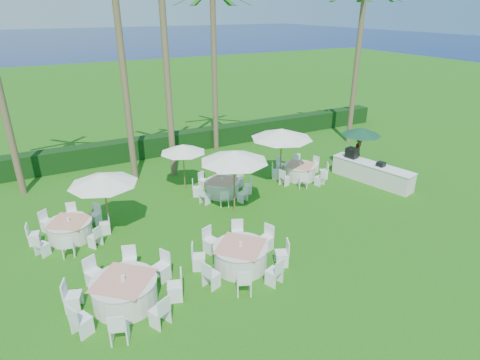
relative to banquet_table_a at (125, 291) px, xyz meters
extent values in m
plane|color=#1E5F10|center=(4.74, 0.70, -0.46)|extent=(120.00, 120.00, 0.00)
cube|color=black|center=(4.74, 12.70, 0.14)|extent=(34.00, 1.00, 1.20)
plane|color=#070F46|center=(4.74, 102.70, -0.46)|extent=(260.00, 260.00, 0.00)
cylinder|color=silver|center=(0.00, 0.00, -0.04)|extent=(1.93, 1.93, 0.84)
cylinder|color=silver|center=(0.00, 0.00, 0.39)|extent=(2.01, 2.01, 0.03)
cube|color=tan|center=(0.00, 0.00, 0.41)|extent=(2.20, 2.20, 0.01)
cylinder|color=silver|center=(0.00, 0.00, 0.50)|extent=(0.13, 0.13, 0.18)
cube|color=white|center=(1.36, 0.66, 0.04)|extent=(0.63, 0.63, 1.01)
cube|color=white|center=(0.49, 1.43, 0.04)|extent=(0.60, 0.60, 1.01)
cube|color=white|center=(-0.66, 1.36, 0.04)|extent=(0.63, 0.63, 1.01)
cube|color=white|center=(-1.43, 0.49, 0.04)|extent=(0.60, 0.60, 1.01)
cube|color=white|center=(-1.36, -0.66, 0.04)|extent=(0.63, 0.63, 1.01)
cube|color=white|center=(-0.49, -1.43, 0.04)|extent=(0.60, 0.60, 1.01)
cube|color=white|center=(0.66, -1.36, 0.04)|extent=(0.63, 0.63, 1.01)
cube|color=white|center=(1.43, -0.49, 0.04)|extent=(0.60, 0.60, 1.01)
cylinder|color=silver|center=(4.02, 0.05, -0.06)|extent=(1.86, 1.86, 0.81)
cylinder|color=silver|center=(4.02, 0.05, 0.35)|extent=(1.94, 1.94, 0.03)
cube|color=tan|center=(4.02, 0.05, 0.38)|extent=(2.12, 2.12, 0.01)
cylinder|color=silver|center=(4.02, 0.05, 0.46)|extent=(0.13, 0.13, 0.17)
cube|color=white|center=(5.37, 0.57, 0.02)|extent=(0.58, 0.58, 0.97)
cube|color=white|center=(4.60, 1.37, 0.02)|extent=(0.60, 0.60, 0.97)
cube|color=white|center=(3.49, 1.40, 0.02)|extent=(0.58, 0.58, 0.97)
cube|color=white|center=(2.69, 0.63, 0.02)|extent=(0.60, 0.60, 0.97)
cube|color=white|center=(2.67, -0.48, 0.02)|extent=(0.58, 0.58, 0.97)
cube|color=white|center=(3.43, -1.28, 0.02)|extent=(0.60, 0.60, 0.97)
cube|color=white|center=(4.54, -1.31, 0.02)|extent=(0.58, 0.58, 0.97)
cube|color=white|center=(5.35, -0.54, 0.02)|extent=(0.60, 0.60, 0.97)
cylinder|color=silver|center=(-1.00, 4.84, -0.10)|extent=(1.67, 1.67, 0.72)
cylinder|color=silver|center=(-1.00, 4.84, 0.27)|extent=(1.74, 1.74, 0.03)
cube|color=tan|center=(-1.00, 4.84, 0.30)|extent=(1.85, 1.85, 0.01)
cylinder|color=silver|center=(-1.00, 4.84, 0.38)|extent=(0.12, 0.12, 0.15)
cube|color=white|center=(0.06, 5.59, -0.03)|extent=(0.56, 0.56, 0.87)
cube|color=white|center=(-0.79, 6.13, -0.03)|extent=(0.47, 0.47, 0.87)
cube|color=white|center=(-1.76, 5.90, -0.03)|extent=(0.56, 0.56, 0.87)
cube|color=white|center=(-2.29, 5.06, -0.03)|extent=(0.47, 0.47, 0.87)
cube|color=white|center=(-2.07, 4.09, -0.03)|extent=(0.56, 0.56, 0.87)
cube|color=white|center=(-1.22, 3.56, -0.03)|extent=(0.47, 0.47, 0.87)
cube|color=white|center=(-0.25, 3.78, -0.03)|extent=(0.56, 0.56, 0.87)
cube|color=white|center=(0.28, 4.62, -0.03)|extent=(0.47, 0.47, 0.87)
cylinder|color=silver|center=(6.01, 5.66, -0.12)|extent=(1.59, 1.59, 0.69)
cylinder|color=silver|center=(6.01, 5.66, 0.24)|extent=(1.66, 1.66, 0.03)
cube|color=tan|center=(6.01, 5.66, 0.26)|extent=(1.81, 1.81, 0.01)
cylinder|color=silver|center=(6.01, 5.66, 0.35)|extent=(0.11, 0.11, 0.15)
cube|color=white|center=(7.15, 6.15, -0.05)|extent=(0.51, 0.51, 0.83)
cube|color=white|center=(6.47, 6.81, -0.05)|extent=(0.50, 0.50, 0.83)
cube|color=white|center=(5.52, 6.79, -0.05)|extent=(0.51, 0.51, 0.83)
cube|color=white|center=(4.86, 6.11, -0.05)|extent=(0.50, 0.50, 0.83)
cube|color=white|center=(4.88, 5.16, -0.05)|extent=(0.51, 0.51, 0.83)
cube|color=white|center=(5.56, 4.50, -0.05)|extent=(0.50, 0.50, 0.83)
cube|color=white|center=(6.51, 4.52, -0.05)|extent=(0.51, 0.51, 0.83)
cube|color=white|center=(7.17, 5.20, -0.05)|extent=(0.50, 0.50, 0.83)
cylinder|color=silver|center=(10.52, 5.56, -0.11)|extent=(1.64, 1.64, 0.71)
cylinder|color=silver|center=(10.52, 5.56, 0.26)|extent=(1.70, 1.70, 0.03)
cube|color=tan|center=(10.52, 5.56, 0.28)|extent=(1.86, 1.86, 0.01)
cylinder|color=silver|center=(10.52, 5.56, 0.37)|extent=(0.11, 0.11, 0.15)
cube|color=white|center=(11.75, 5.93, -0.04)|extent=(0.49, 0.49, 0.85)
cube|color=white|center=(11.13, 6.69, -0.04)|extent=(0.54, 0.54, 0.85)
cube|color=white|center=(10.16, 6.79, -0.04)|extent=(0.49, 0.49, 0.85)
cube|color=white|center=(9.40, 6.17, -0.04)|extent=(0.54, 0.54, 0.85)
cube|color=white|center=(9.30, 5.20, -0.04)|extent=(0.49, 0.49, 0.85)
cube|color=white|center=(9.92, 4.44, -0.04)|extent=(0.54, 0.54, 0.85)
cube|color=white|center=(10.89, 4.34, -0.04)|extent=(0.49, 0.49, 0.85)
cube|color=white|center=(11.65, 4.96, -0.04)|extent=(0.54, 0.54, 0.85)
cylinder|color=brown|center=(0.45, 4.57, 0.78)|extent=(0.06, 0.06, 2.49)
cone|color=white|center=(0.45, 4.57, 1.91)|extent=(2.65, 2.65, 0.45)
sphere|color=brown|center=(0.45, 4.57, 2.06)|extent=(0.10, 0.10, 0.10)
cylinder|color=brown|center=(5.70, 3.78, 0.93)|extent=(0.07, 0.07, 2.79)
cone|color=white|center=(5.70, 3.78, 2.18)|extent=(2.95, 2.95, 0.50)
sphere|color=brown|center=(5.70, 3.78, 2.36)|extent=(0.11, 0.11, 0.11)
cylinder|color=brown|center=(4.65, 7.15, 0.66)|extent=(0.05, 0.05, 2.24)
cone|color=white|center=(4.65, 7.15, 1.67)|extent=(2.21, 2.21, 0.40)
sphere|color=brown|center=(4.65, 7.15, 1.81)|extent=(0.09, 0.09, 0.09)
cylinder|color=brown|center=(9.26, 5.54, 0.93)|extent=(0.07, 0.07, 2.79)
cone|color=white|center=(9.26, 5.54, 2.19)|extent=(3.10, 3.10, 0.50)
sphere|color=brown|center=(9.26, 5.54, 2.36)|extent=(0.11, 0.11, 0.11)
cylinder|color=brown|center=(14.16, 5.11, 0.69)|extent=(0.06, 0.06, 2.31)
cone|color=#103D25|center=(14.16, 5.11, 1.74)|extent=(2.16, 2.16, 0.42)
sphere|color=brown|center=(14.16, 5.11, 1.88)|extent=(0.09, 0.09, 0.09)
cube|color=silver|center=(13.51, 3.39, 0.02)|extent=(1.90, 4.35, 0.96)
cube|color=white|center=(13.51, 3.39, 0.52)|extent=(1.96, 4.41, 0.04)
cube|color=black|center=(13.19, 4.63, 0.81)|extent=(0.61, 0.69, 0.53)
cube|color=black|center=(13.62, 2.98, 0.65)|extent=(0.46, 0.46, 0.21)
imported|color=gray|center=(14.27, 5.34, 0.43)|extent=(0.75, 0.62, 1.78)
cylinder|color=brown|center=(2.76, 9.55, 4.60)|extent=(0.32, 0.32, 10.12)
cylinder|color=brown|center=(4.77, 9.16, 4.76)|extent=(0.32, 0.32, 10.44)
cylinder|color=brown|center=(8.62, 12.00, 4.26)|extent=(0.32, 0.32, 9.44)
cylinder|color=brown|center=(17.18, 9.19, 4.37)|extent=(0.32, 0.32, 9.66)
camera|label=1|loc=(-1.51, -10.32, 7.97)|focal=30.00mm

